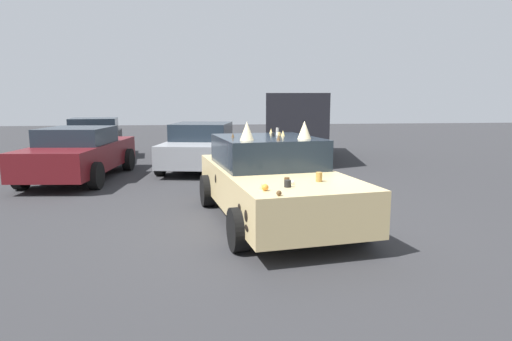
# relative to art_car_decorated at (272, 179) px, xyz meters

# --- Properties ---
(ground_plane) EXTENTS (60.00, 60.00, 0.00)m
(ground_plane) POSITION_rel_art_car_decorated_xyz_m (-0.09, -0.01, -0.72)
(ground_plane) COLOR #2D2D30
(art_car_decorated) EXTENTS (4.64, 2.57, 1.75)m
(art_car_decorated) POSITION_rel_art_car_decorated_xyz_m (0.00, 0.00, 0.00)
(art_car_decorated) COLOR #D8BC7F
(art_car_decorated) RESTS_ON ground
(parked_van_near_right) EXTENTS (5.50, 2.89, 2.30)m
(parked_van_near_right) POSITION_rel_art_car_decorated_xyz_m (8.04, -2.15, 0.56)
(parked_van_near_right) COLOR black
(parked_van_near_right) RESTS_ON ground
(parked_sedan_far_left) EXTENTS (4.69, 2.34, 1.39)m
(parked_sedan_far_left) POSITION_rel_art_car_decorated_xyz_m (4.57, 4.45, -0.02)
(parked_sedan_far_left) COLOR #5B1419
(parked_sedan_far_left) RESTS_ON ground
(parked_sedan_row_back_far) EXTENTS (4.45, 2.62, 1.39)m
(parked_sedan_row_back_far) POSITION_rel_art_car_decorated_xyz_m (6.01, 1.24, -0.02)
(parked_sedan_row_back_far) COLOR gray
(parked_sedan_row_back_far) RESTS_ON ground
(parked_sedan_row_back_center) EXTENTS (4.21, 2.33, 1.45)m
(parked_sedan_row_back_center) POSITION_rel_art_car_decorated_xyz_m (8.82, 5.07, -0.01)
(parked_sedan_row_back_center) COLOR black
(parked_sedan_row_back_center) RESTS_ON ground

